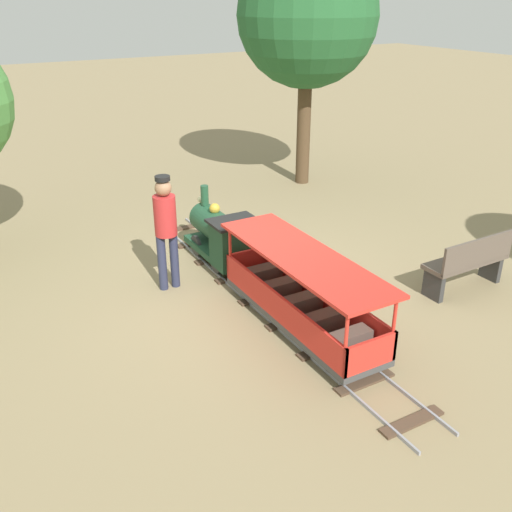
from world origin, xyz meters
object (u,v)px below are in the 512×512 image
Objects in this scene: park_bench at (468,263)px; passenger_car at (301,299)px; oak_tree_distant at (308,16)px; locomotive at (222,235)px; conductor_person at (166,224)px.

passenger_car is at bearing 173.94° from park_bench.
oak_tree_distant reaches higher than passenger_car.
locomotive is at bearing 137.06° from park_bench.
locomotive reaches higher than park_bench.
park_bench is (3.54, -2.10, -0.54)m from conductor_person.
park_bench is at bearing -6.06° from passenger_car.
oak_tree_distant is at bearing 56.03° from passenger_car.
locomotive is at bearing -139.51° from oak_tree_distant.
conductor_person reaches higher than passenger_car.
locomotive is 2.11m from passenger_car.
passenger_car is 1.67× the size of conductor_person.
conductor_person reaches higher than park_bench.
locomotive is at bearing 16.34° from conductor_person.
oak_tree_distant reaches higher than locomotive.
oak_tree_distant is (3.35, 2.86, 2.85)m from locomotive.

